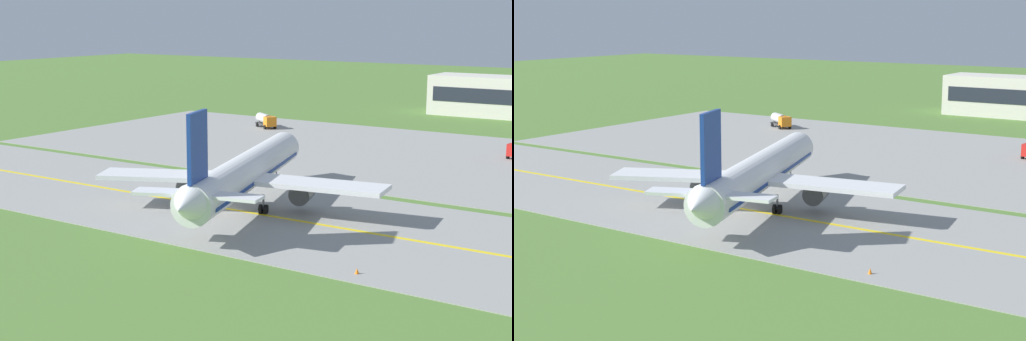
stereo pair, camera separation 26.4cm
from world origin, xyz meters
TOP-DOWN VIEW (x-y plane):
  - ground_plane at (0.00, 0.00)m, footprint 500.00×500.00m
  - taxiway_strip at (0.00, 0.00)m, footprint 240.00×28.00m
  - apron_pad at (10.00, 42.00)m, footprint 140.00×52.00m
  - taxiway_centreline at (0.00, 0.00)m, footprint 220.00×0.60m
  - airplane_lead at (1.46, 1.15)m, footprint 31.79×38.72m
  - service_truck_catering at (-31.62, 55.36)m, footprint 6.10×5.09m
  - traffic_cone_near_edge at (22.08, -11.91)m, footprint 0.44×0.44m

SIDE VIEW (x-z plane):
  - ground_plane at x=0.00m, z-range 0.00..0.00m
  - taxiway_strip at x=0.00m, z-range 0.00..0.10m
  - apron_pad at x=10.00m, z-range 0.00..0.10m
  - taxiway_centreline at x=0.00m, z-range 0.10..0.11m
  - traffic_cone_near_edge at x=22.08m, z-range 0.00..0.60m
  - service_truck_catering at x=-31.62m, z-range 0.21..2.86m
  - airplane_lead at x=1.46m, z-range -2.22..10.48m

